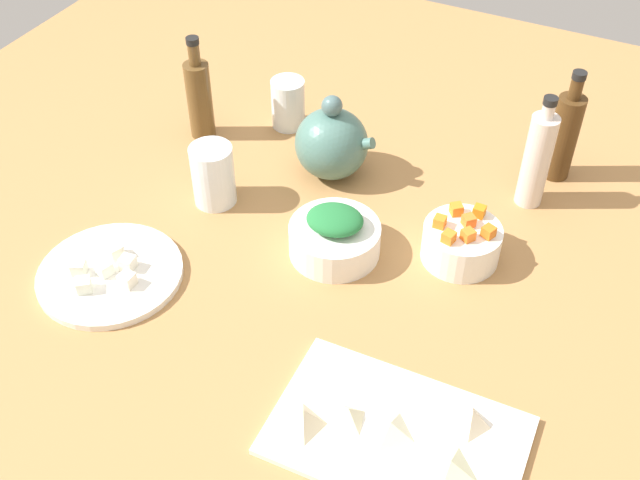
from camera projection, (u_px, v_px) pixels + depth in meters
tabletop at (320, 269)px, 126.45cm from camera, size 190.00×190.00×3.00cm
cutting_board at (397, 436)px, 101.24cm from camera, size 33.10×21.26×1.00cm
plate_tofu at (110, 274)px, 122.74cm from camera, size 22.83×22.83×1.20cm
bowl_greens at (335, 240)px, 125.46cm from camera, size 14.80×14.80×5.41cm
bowl_carrots at (461, 243)px, 124.38cm from camera, size 12.56×12.56×6.06cm
teapot at (332, 143)px, 138.21cm from camera, size 14.85×12.94×16.18cm
bottle_0 at (537, 159)px, 130.63cm from camera, size 4.66×4.66×21.11cm
bottle_1 at (564, 135)px, 136.40cm from camera, size 4.85×4.85×21.20cm
bottle_2 at (199, 97)px, 146.06cm from camera, size 4.77×4.77×20.56cm
drinking_glass_0 at (288, 103)px, 150.60cm from camera, size 6.51×6.51×9.85cm
drinking_glass_1 at (213, 175)px, 133.23cm from camera, size 7.42×7.42×11.08cm
carrot_cube_0 at (468, 235)px, 119.98cm from camera, size 2.50×2.50×1.80cm
carrot_cube_1 at (479, 211)px, 124.07cm from camera, size 1.84×1.84×1.80cm
carrot_cube_2 at (489, 232)px, 120.51cm from camera, size 2.34×2.34×1.80cm
carrot_cube_3 at (456, 209)px, 124.45cm from camera, size 2.53×2.53×1.80cm
carrot_cube_4 at (440, 222)px, 122.25cm from camera, size 1.83×1.83×1.80cm
carrot_cube_5 at (449, 237)px, 119.63cm from camera, size 2.14×2.14×1.80cm
carrot_cube_6 at (469, 221)px, 122.40cm from camera, size 2.55×2.55×1.80cm
chopped_greens_mound at (335, 220)px, 122.54cm from camera, size 10.42×9.27×3.18cm
tofu_cube_0 at (128, 263)px, 122.11cm from camera, size 2.45×2.45×2.20cm
tofu_cube_1 at (115, 251)px, 124.07cm from camera, size 2.89×2.89×2.20cm
tofu_cube_2 at (84, 285)px, 118.58cm from camera, size 3.09×3.09×2.20cm
tofu_cube_3 at (127, 280)px, 119.42cm from camera, size 2.27×2.27×2.20cm
tofu_cube_4 at (104, 269)px, 121.19cm from camera, size 2.75×2.75×2.20cm
tofu_cube_5 at (79, 267)px, 121.37cm from camera, size 2.93×2.93×2.20cm
dumpling_0 at (390, 427)px, 100.41cm from camera, size 5.34×4.88×2.04cm
dumpling_1 at (348, 414)px, 101.68cm from camera, size 5.51×5.39×2.38cm
dumpling_2 at (450, 467)px, 95.93cm from camera, size 5.89×5.66×2.57cm
dumpling_3 at (472, 418)px, 100.83cm from camera, size 4.70×4.89×3.11cm
dumpling_4 at (303, 417)px, 100.85cm from camera, size 6.27×6.37×3.14cm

